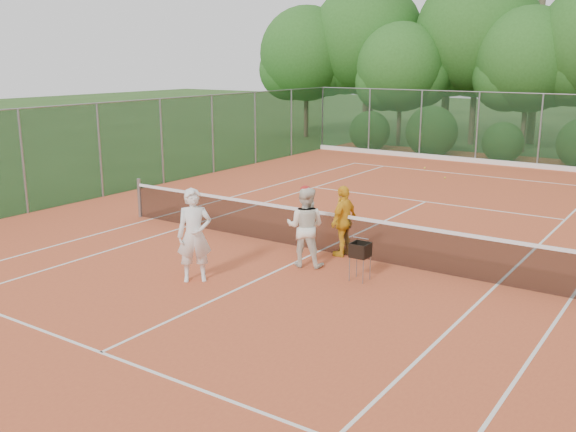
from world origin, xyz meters
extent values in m
plane|color=#274719|center=(0.00, 0.00, 0.00)|extent=(120.00, 120.00, 0.00)
cube|color=#C9562E|center=(0.00, 0.00, 0.01)|extent=(18.00, 36.00, 0.02)
cylinder|color=gray|center=(-5.94, 0.00, 0.57)|extent=(0.10, 0.10, 1.10)
cube|color=black|center=(0.00, 0.00, 0.48)|extent=(11.87, 0.03, 0.86)
cube|color=white|center=(0.00, 0.00, 0.95)|extent=(11.87, 0.04, 0.07)
imported|color=white|center=(-1.02, -3.12, 0.97)|extent=(0.81, 0.80, 1.89)
imported|color=white|center=(0.29, -1.08, 0.89)|extent=(1.00, 0.88, 1.73)
ellipsoid|color=#B31C17|center=(0.29, -1.08, 1.71)|extent=(0.22, 0.22, 0.14)
imported|color=yellow|center=(0.61, 0.04, 0.83)|extent=(0.42, 0.96, 1.62)
cylinder|color=gray|center=(1.57, -1.41, 0.27)|extent=(0.02, 0.02, 0.50)
cylinder|color=gray|center=(1.87, -1.10, 0.27)|extent=(0.02, 0.02, 0.50)
cube|color=black|center=(1.72, -1.26, 0.66)|extent=(0.34, 0.34, 0.29)
sphere|color=gold|center=(-0.96, 10.59, 0.05)|extent=(0.07, 0.07, 0.07)
sphere|color=yellow|center=(-2.46, 12.28, 0.05)|extent=(0.07, 0.07, 0.07)
cube|color=white|center=(0.00, 11.88, 0.02)|extent=(11.03, 0.06, 0.01)
cube|color=white|center=(-5.49, 0.00, 0.02)|extent=(0.06, 23.77, 0.01)
cube|color=white|center=(5.49, 0.00, 0.02)|extent=(0.06, 23.77, 0.01)
cube|color=white|center=(-4.11, 0.00, 0.02)|extent=(0.06, 23.77, 0.01)
cube|color=white|center=(4.11, 0.00, 0.02)|extent=(0.06, 23.77, 0.01)
cube|color=white|center=(0.00, 6.40, 0.02)|extent=(8.23, 0.06, 0.01)
cube|color=white|center=(0.00, -6.40, 0.02)|extent=(8.23, 0.06, 0.01)
cube|color=white|center=(0.00, 0.00, 0.02)|extent=(0.06, 12.80, 0.01)
cube|color=#19381E|center=(0.00, 15.00, 1.52)|extent=(18.00, 0.02, 3.00)
cylinder|color=gray|center=(-9.00, 15.00, 1.52)|extent=(0.07, 0.07, 3.00)
cube|color=#19381E|center=(-9.00, -1.50, 1.52)|extent=(0.02, 33.00, 3.00)
cylinder|color=gray|center=(-9.00, 15.00, 1.52)|extent=(0.07, 0.07, 3.00)
cylinder|color=brown|center=(-12.50, 19.00, 1.88)|extent=(0.26, 0.26, 3.75)
sphere|color=#26561C|center=(-12.50, 19.00, 4.65)|extent=(5.25, 5.25, 5.25)
cylinder|color=brown|center=(-9.50, 20.50, 2.20)|extent=(0.30, 0.30, 4.40)
sphere|color=#26561C|center=(-9.50, 20.50, 5.46)|extent=(6.16, 6.16, 6.16)
cylinder|color=brown|center=(-6.50, 18.50, 1.60)|extent=(0.22, 0.22, 3.20)
sphere|color=#26561C|center=(-6.50, 18.50, 3.97)|extent=(4.48, 4.48, 4.48)
cylinder|color=brown|center=(-3.50, 21.00, 2.25)|extent=(0.31, 0.31, 4.50)
sphere|color=#26561C|center=(-3.50, 21.00, 5.58)|extent=(6.30, 6.30, 6.30)
cylinder|color=brown|center=(-0.50, 19.50, 1.75)|extent=(0.24, 0.24, 3.50)
sphere|color=#26561C|center=(-0.50, 19.50, 4.34)|extent=(4.90, 4.90, 4.90)
cone|color=brown|center=(-10.00, 22.00, 6.50)|extent=(0.44, 0.44, 13.00)
cone|color=brown|center=(-5.00, 21.00, 5.50)|extent=(0.44, 0.44, 11.00)
camera|label=1|loc=(7.41, -12.24, 4.38)|focal=40.00mm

